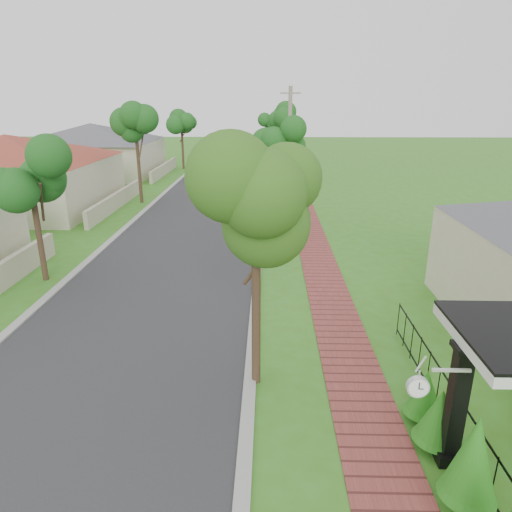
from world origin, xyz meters
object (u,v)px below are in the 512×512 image
(porch_post, at_px, (455,411))
(near_tree, at_px, (256,206))
(parked_car_red, at_px, (240,183))
(parked_car_white, at_px, (249,161))
(utility_pole, at_px, (289,150))
(station_clock, at_px, (421,385))

(porch_post, xyz_separation_m, near_tree, (-3.75, 2.50, 3.28))
(parked_car_red, distance_m, parked_car_white, 14.35)
(porch_post, height_order, parked_car_white, porch_post)
(parked_car_red, bearing_deg, near_tree, -93.99)
(porch_post, height_order, utility_pole, utility_pole)
(utility_pole, bearing_deg, parked_car_red, 122.67)
(porch_post, xyz_separation_m, parked_car_white, (-5.55, 40.50, -0.47))
(porch_post, relative_size, utility_pole, 0.34)
(parked_car_red, relative_size, parked_car_white, 1.16)
(near_tree, bearing_deg, parked_car_white, 92.71)
(porch_post, xyz_separation_m, utility_pole, (-2.25, 21.00, 2.61))
(parked_car_red, bearing_deg, parked_car_white, 81.65)
(near_tree, relative_size, utility_pole, 0.75)
(porch_post, bearing_deg, parked_car_red, 101.98)
(porch_post, height_order, parked_car_red, porch_post)
(utility_pole, xyz_separation_m, station_clock, (1.39, -21.40, -1.78))
(parked_car_white, relative_size, near_tree, 0.71)
(near_tree, bearing_deg, utility_pole, 85.36)
(parked_car_white, distance_m, near_tree, 38.23)
(utility_pole, bearing_deg, station_clock, -86.27)
(porch_post, distance_m, parked_car_red, 26.73)
(utility_pole, height_order, station_clock, utility_pole)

